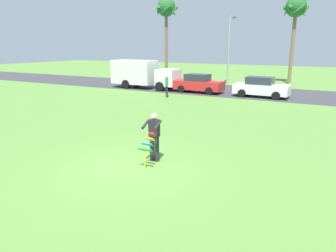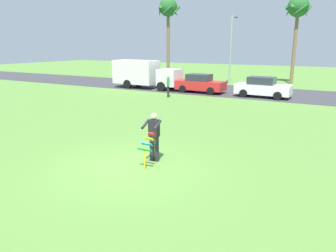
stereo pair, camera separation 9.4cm
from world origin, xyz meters
name	(u,v)px [view 1 (the left image)]	position (x,y,z in m)	size (l,w,h in m)	color
ground_plane	(130,167)	(0.00, 0.00, 0.00)	(120.00, 120.00, 0.00)	#568438
road_strip	(261,93)	(0.00, 19.53, 0.01)	(120.00, 8.00, 0.01)	#38383D
person_kite_flyer	(154,135)	(0.44, 0.87, 0.95)	(0.63, 0.72, 1.73)	#26262B
kite_held	(147,145)	(0.54, 0.25, 0.77)	(0.52, 0.64, 1.14)	red
parked_truck_white_box	(142,73)	(-10.67, 17.13, 1.41)	(6.72, 2.16, 2.62)	silver
parked_car_red	(199,84)	(-4.82, 17.13, 0.77)	(4.24, 1.92, 1.60)	red
parked_car_white	(261,87)	(0.51, 17.13, 0.77)	(4.24, 1.91, 1.60)	white
palm_tree_left_near	(166,11)	(-12.54, 25.40, 7.81)	(2.58, 2.71, 9.29)	brown
palm_tree_right_near	(296,11)	(1.12, 28.01, 7.43)	(2.58, 2.71, 8.88)	brown
streetlight_pole	(229,45)	(-4.67, 24.75, 4.00)	(0.24, 1.65, 7.00)	#9E9EA3
person_walker_near	(167,85)	(-6.04, 13.62, 0.93)	(0.38, 0.49, 1.73)	#26262B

